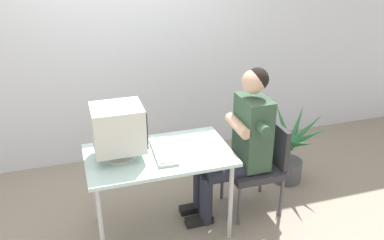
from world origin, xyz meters
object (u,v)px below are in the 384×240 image
person_seated (240,140)px  potted_plant (289,150)px  crt_monitor (118,129)px  keyboard (163,151)px  office_chair (259,162)px  desk (159,161)px

person_seated → potted_plant: (0.67, 0.30, -0.36)m
crt_monitor → keyboard: size_ratio=0.90×
person_seated → keyboard: bearing=-175.8°
crt_monitor → person_seated: person_seated is taller
potted_plant → person_seated: bearing=-155.7°
crt_monitor → person_seated: size_ratio=0.32×
keyboard → office_chair: (0.87, 0.05, -0.28)m
office_chair → person_seated: person_seated is taller
crt_monitor → keyboard: (0.33, -0.04, -0.23)m
keyboard → potted_plant: (1.34, 0.35, -0.39)m
person_seated → desk: bearing=-176.4°
office_chair → crt_monitor: bearing=-179.4°
person_seated → potted_plant: bearing=24.3°
crt_monitor → office_chair: (1.19, 0.01, -0.50)m
person_seated → crt_monitor: bearing=-179.3°
desk → person_seated: (0.71, 0.04, 0.05)m
crt_monitor → office_chair: crt_monitor is taller
person_seated → potted_plant: size_ratio=1.77×
crt_monitor → keyboard: crt_monitor is taller
keyboard → office_chair: office_chair is taller
office_chair → desk: bearing=-177.2°
keyboard → person_seated: bearing=4.2°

